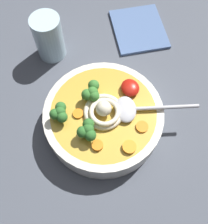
# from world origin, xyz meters

# --- Properties ---
(table_slab) EXTENTS (1.18, 1.18, 0.03)m
(table_slab) POSITION_xyz_m (0.00, 0.00, 0.01)
(table_slab) COLOR #474C56
(table_slab) RESTS_ON ground
(soup_bowl) EXTENTS (0.25, 0.25, 0.06)m
(soup_bowl) POSITION_xyz_m (0.04, 0.00, 0.06)
(soup_bowl) COLOR silver
(soup_bowl) RESTS_ON table_slab
(noodle_pile) EXTENTS (0.09, 0.09, 0.04)m
(noodle_pile) POSITION_xyz_m (0.04, -0.00, 0.10)
(noodle_pile) COLOR beige
(noodle_pile) RESTS_ON soup_bowl
(soup_spoon) EXTENTS (0.09, 0.17, 0.02)m
(soup_spoon) POSITION_xyz_m (0.06, 0.06, 0.10)
(soup_spoon) COLOR #B7B7BC
(soup_spoon) RESTS_ON soup_bowl
(chili_sauce_dollop) EXTENTS (0.04, 0.04, 0.02)m
(chili_sauce_dollop) POSITION_xyz_m (0.01, 0.07, 0.10)
(chili_sauce_dollop) COLOR #B2190F
(chili_sauce_dollop) RESTS_ON soup_bowl
(broccoli_floret_near_spoon) EXTENTS (0.04, 0.04, 0.04)m
(broccoli_floret_near_spoon) POSITION_xyz_m (0.07, -0.05, 0.11)
(broccoli_floret_near_spoon) COLOR #7A9E60
(broccoli_floret_near_spoon) RESTS_ON soup_bowl
(broccoli_floret_center) EXTENTS (0.05, 0.04, 0.04)m
(broccoli_floret_center) POSITION_xyz_m (-0.00, -0.01, 0.11)
(broccoli_floret_center) COLOR #7A9E60
(broccoli_floret_center) RESTS_ON soup_bowl
(broccoli_floret_far) EXTENTS (0.04, 0.04, 0.03)m
(broccoli_floret_far) POSITION_xyz_m (0.02, -0.08, 0.11)
(broccoli_floret_far) COLOR #7A9E60
(broccoli_floret_far) RESTS_ON soup_bowl
(carrot_slice_beside_noodles) EXTENTS (0.02, 0.02, 0.01)m
(carrot_slice_beside_noodles) POSITION_xyz_m (0.10, -0.04, 0.09)
(carrot_slice_beside_noodles) COLOR orange
(carrot_slice_beside_noodles) RESTS_ON soup_bowl
(carrot_slice_right) EXTENTS (0.02, 0.02, 0.00)m
(carrot_slice_right) POSITION_xyz_m (0.10, 0.06, 0.09)
(carrot_slice_right) COLOR orange
(carrot_slice_right) RESTS_ON soup_bowl
(carrot_slice_extra_b) EXTENTS (0.02, 0.02, 0.00)m
(carrot_slice_extra_b) POSITION_xyz_m (0.02, -0.05, 0.09)
(carrot_slice_extra_b) COLOR orange
(carrot_slice_extra_b) RESTS_ON soup_bowl
(carrot_slice_front) EXTENTS (0.03, 0.03, 0.01)m
(carrot_slice_front) POSITION_xyz_m (0.13, 0.02, 0.09)
(carrot_slice_front) COLOR orange
(carrot_slice_front) RESTS_ON soup_bowl
(drinking_glass) EXTENTS (0.07, 0.07, 0.11)m
(drinking_glass) POSITION_xyz_m (-0.19, -0.05, 0.09)
(drinking_glass) COLOR silver
(drinking_glass) RESTS_ON table_slab
(folded_napkin) EXTENTS (0.17, 0.16, 0.01)m
(folded_napkin) POSITION_xyz_m (-0.18, 0.19, 0.03)
(folded_napkin) COLOR #4C6693
(folded_napkin) RESTS_ON table_slab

